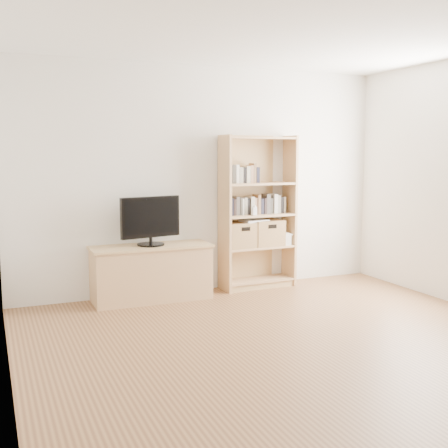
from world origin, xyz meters
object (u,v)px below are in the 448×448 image
bookshelf (258,212)px  television (150,221)px  laptop (254,221)px  tv_stand (151,274)px  basket_right (266,233)px  basket_left (240,235)px  baby_monitor (255,211)px

bookshelf → television: size_ratio=2.64×
bookshelf → laptop: (-0.06, -0.01, -0.10)m
bookshelf → tv_stand: bearing=-179.1°
bookshelf → basket_right: size_ratio=4.89×
basket_left → basket_right: size_ratio=0.97×
basket_left → bookshelf: bearing=0.1°
television → laptop: television is taller
tv_stand → bookshelf: (1.34, 0.08, 0.62)m
laptop → bookshelf: bearing=4.9°
baby_monitor → bookshelf: bearing=45.3°
tv_stand → baby_monitor: (1.24, -0.03, 0.64)m
tv_stand → bookshelf: bookshelf is taller
tv_stand → baby_monitor: bearing=-1.2°
television → laptop: size_ratio=2.23×
basket_left → baby_monitor: bearing=-35.3°
tv_stand → baby_monitor: 1.40m
television → bookshelf: bearing=-8.0°
basket_right → laptop: 0.23m
basket_left → laptop: laptop is taller
tv_stand → television: television is taller
television → basket_right: size_ratio=1.85×
baby_monitor → basket_left: bearing=146.2°
basket_left → basket_right: bearing=-1.1°
basket_left → laptop: size_ratio=1.16×
television → baby_monitor: television is taller
tv_stand → bookshelf: bearing=3.4°
bookshelf → laptop: size_ratio=5.88×
basket_right → television: bearing=-179.1°
basket_right → baby_monitor: bearing=-155.4°
baby_monitor → tv_stand: bearing=176.7°
baby_monitor → basket_right: 0.36m
tv_stand → laptop: size_ratio=4.13×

